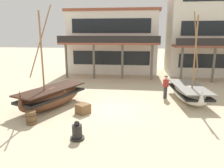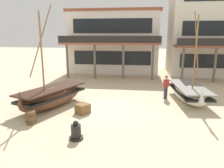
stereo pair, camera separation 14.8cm
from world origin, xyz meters
name	(u,v)px [view 2 (the right image)]	position (x,y,z in m)	size (l,w,h in m)	color
ground_plane	(110,109)	(0.00, 0.00, 0.00)	(120.00, 120.00, 0.00)	beige
fishing_boat_near_left	(189,92)	(5.31, 2.48, 0.60)	(2.29, 5.05, 6.10)	silver
fishing_boat_centre_large	(52,96)	(-3.76, -0.07, 0.71)	(3.39, 5.21, 6.36)	brown
fisherman_by_hull	(166,87)	(3.73, 2.81, 0.83)	(0.41, 0.31, 1.68)	#33333D
capstan_winch	(76,132)	(-0.96, -4.11, 0.34)	(0.64, 0.64, 0.88)	black
wooden_barrel	(31,117)	(-3.83, -2.77, 0.35)	(0.56, 0.56, 0.70)	brown
cargo_crate	(83,109)	(-1.51, -0.94, 0.29)	(0.70, 0.70, 0.58)	brown
harbor_building_main	(115,41)	(-1.43, 14.88, 3.73)	(10.97, 9.33, 7.45)	white
harbor_building_annex	(218,29)	(10.49, 13.82, 5.20)	(10.97, 8.37, 10.41)	silver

